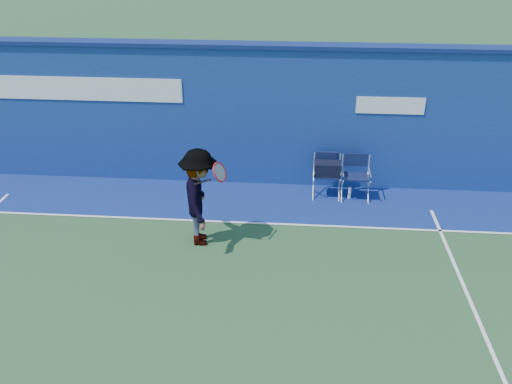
# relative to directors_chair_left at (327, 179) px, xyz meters

# --- Properties ---
(ground) EXTENTS (80.00, 80.00, 0.00)m
(ground) POSITION_rel_directors_chair_left_xyz_m (-2.36, -4.52, -0.39)
(ground) COLOR #2B502A
(ground) RESTS_ON ground
(stadium_wall) EXTENTS (24.00, 0.50, 3.08)m
(stadium_wall) POSITION_rel_directors_chair_left_xyz_m (-2.37, 0.68, 1.16)
(stadium_wall) COLOR navy
(stadium_wall) RESTS_ON ground
(out_of_bounds_strip) EXTENTS (24.00, 1.80, 0.01)m
(out_of_bounds_strip) POSITION_rel_directors_chair_left_xyz_m (-2.36, -0.42, -0.39)
(out_of_bounds_strip) COLOR navy
(out_of_bounds_strip) RESTS_ON ground
(court_lines) EXTENTS (24.00, 12.00, 0.01)m
(court_lines) POSITION_rel_directors_chair_left_xyz_m (-2.36, -3.92, -0.38)
(court_lines) COLOR white
(court_lines) RESTS_ON out_of_bounds_strip
(directors_chair_left) EXTENTS (0.55, 0.51, 0.93)m
(directors_chair_left) POSITION_rel_directors_chair_left_xyz_m (0.00, 0.00, 0.00)
(directors_chair_left) COLOR silver
(directors_chair_left) RESTS_ON ground
(directors_chair_right) EXTENTS (0.56, 0.50, 0.93)m
(directors_chair_right) POSITION_rel_directors_chair_left_xyz_m (0.60, -0.06, -0.10)
(directors_chair_right) COLOR silver
(directors_chair_right) RESTS_ON ground
(water_bottle) EXTENTS (0.07, 0.07, 0.26)m
(water_bottle) POSITION_rel_directors_chair_left_xyz_m (0.50, -0.08, -0.26)
(water_bottle) COLOR silver
(water_bottle) RESTS_ON ground
(tennis_player) EXTENTS (0.99, 1.28, 1.82)m
(tennis_player) POSITION_rel_directors_chair_left_xyz_m (-2.35, -2.05, 0.52)
(tennis_player) COLOR #EA4738
(tennis_player) RESTS_ON ground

